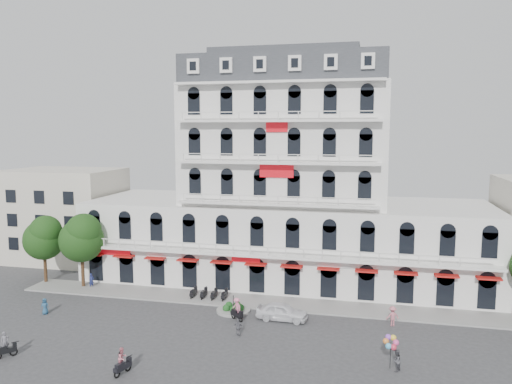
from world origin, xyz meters
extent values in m
plane|color=#38383A|center=(0.00, 0.00, 0.00)|extent=(120.00, 120.00, 0.00)
cube|color=gray|center=(0.00, 9.00, 0.08)|extent=(53.00, 4.00, 0.16)
cube|color=silver|center=(0.00, 18.00, 4.50)|extent=(45.00, 14.00, 9.00)
cube|color=silver|center=(0.00, 18.00, 15.50)|extent=(22.00, 12.00, 13.00)
cube|color=#2D3035|center=(0.00, 18.00, 23.50)|extent=(21.56, 11.76, 3.00)
cube|color=#2D3035|center=(0.00, 18.00, 25.40)|extent=(15.84, 8.64, 0.80)
cube|color=red|center=(0.00, 10.50, 3.50)|extent=(40.50, 1.00, 0.15)
cube|color=red|center=(0.00, 11.88, 13.00)|extent=(3.50, 0.10, 1.40)
cube|color=beige|center=(-30.00, 20.00, 6.00)|extent=(14.00, 10.00, 12.00)
cylinder|color=gray|center=(-3.00, 6.00, 0.12)|extent=(3.20, 3.20, 0.24)
cylinder|color=black|center=(-3.00, 6.00, 0.90)|extent=(0.08, 0.08, 1.40)
sphere|color=#184A1B|center=(-2.30, 6.00, 0.45)|extent=(0.70, 0.70, 0.70)
sphere|color=#184A1B|center=(-2.78, 6.66, 0.45)|extent=(0.70, 0.70, 0.70)
sphere|color=#184A1B|center=(-3.56, 6.42, 0.45)|extent=(0.70, 0.70, 0.70)
sphere|color=#184A1B|center=(-3.57, 5.60, 0.45)|extent=(0.70, 0.70, 0.70)
sphere|color=#184A1B|center=(-2.80, 5.33, 0.45)|extent=(0.70, 0.70, 0.70)
cylinder|color=#382314|center=(-26.00, 10.00, 1.76)|extent=(0.36, 0.36, 3.52)
sphere|color=#123912|center=(-26.00, 10.00, 4.96)|extent=(4.48, 4.48, 4.48)
sphere|color=#123912|center=(-25.50, 9.70, 6.00)|extent=(3.52, 3.52, 3.52)
sphere|color=#123912|center=(-26.40, 10.30, 5.60)|extent=(3.20, 3.20, 3.20)
cylinder|color=#382314|center=(-21.00, 9.50, 1.87)|extent=(0.36, 0.36, 3.74)
sphere|color=#123912|center=(-21.00, 9.50, 5.27)|extent=(4.76, 4.76, 4.76)
sphere|color=#123912|center=(-20.50, 9.20, 6.38)|extent=(3.74, 3.74, 3.74)
sphere|color=#123912|center=(-21.40, 9.80, 5.95)|extent=(3.40, 3.40, 3.40)
imported|color=white|center=(1.85, 4.99, 0.79)|extent=(4.75, 2.10, 1.59)
cube|color=black|center=(-17.19, -7.14, 0.55)|extent=(1.20, 1.39, 0.35)
torus|color=black|center=(-16.85, -6.70, 0.28)|extent=(0.47, 0.55, 0.60)
imported|color=slate|center=(-17.19, -7.14, 1.25)|extent=(0.66, 0.70, 1.60)
cube|color=black|center=(-7.32, -7.54, 0.55)|extent=(0.74, 1.54, 0.35)
torus|color=black|center=(-7.17, -7.01, 0.28)|extent=(0.28, 0.61, 0.60)
torus|color=black|center=(-7.47, -8.07, 0.28)|extent=(0.28, 0.61, 0.60)
imported|color=#CE6D7E|center=(-7.32, -7.54, 1.22)|extent=(0.76, 0.87, 1.53)
cube|color=black|center=(-2.12, 4.00, 0.55)|extent=(1.39, 1.21, 0.35)
torus|color=black|center=(-1.70, 3.65, 0.28)|extent=(0.54, 0.47, 0.60)
torus|color=black|center=(-2.55, 4.34, 0.28)|extent=(0.54, 0.47, 0.60)
imported|color=pink|center=(-2.12, 4.00, 1.27)|extent=(1.21, 1.14, 1.64)
imported|color=navy|center=(-20.00, 1.48, 0.76)|extent=(0.84, 0.66, 1.52)
imported|color=slate|center=(-1.08, 0.66, 0.75)|extent=(0.92, 0.48, 1.50)
imported|color=#C66977|center=(11.54, 5.80, 0.88)|extent=(1.29, 0.99, 1.77)
imported|color=navy|center=(-20.00, 9.50, 0.82)|extent=(0.59, 0.70, 1.63)
imported|color=#4D4D54|center=(11.45, -2.75, 0.79)|extent=(0.91, 0.97, 1.59)
cylinder|color=black|center=(11.05, -2.45, 1.00)|extent=(0.04, 0.04, 2.00)
sphere|color=#E54C99|center=(11.40, -2.45, 2.00)|extent=(0.44, 0.44, 0.44)
sphere|color=yellow|center=(11.22, -2.15, 2.21)|extent=(0.44, 0.44, 0.44)
sphere|color=#994CD8|center=(10.87, -2.15, 2.23)|extent=(0.44, 0.44, 0.44)
sphere|color=orange|center=(10.70, -2.45, 2.04)|extent=(0.44, 0.44, 0.44)
sphere|color=#4CB2E5|center=(10.88, -2.76, 1.81)|extent=(0.44, 0.44, 0.44)
sphere|color=#D8334C|center=(11.23, -2.75, 1.76)|extent=(0.44, 0.44, 0.44)
camera|label=1|loc=(9.23, -37.85, 17.03)|focal=35.00mm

